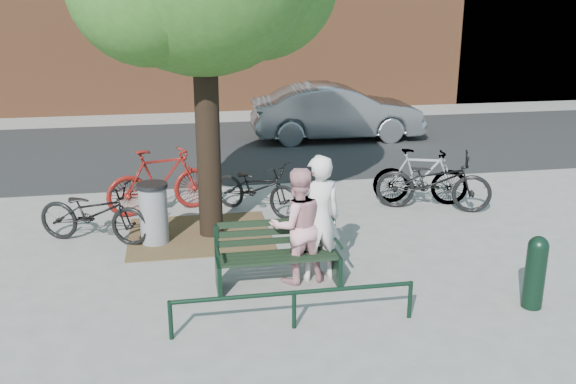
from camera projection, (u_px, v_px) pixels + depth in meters
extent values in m
plane|color=gray|center=(278.00, 286.00, 9.09)|extent=(90.00, 90.00, 0.00)
cube|color=brown|center=(200.00, 235.00, 10.99)|extent=(2.40, 2.00, 0.02)
cube|color=black|center=(226.00, 148.00, 17.07)|extent=(40.00, 7.00, 0.01)
cube|color=black|center=(219.00, 276.00, 8.88)|extent=(0.06, 0.52, 0.45)
cube|color=black|center=(216.00, 240.00, 8.97)|extent=(0.06, 0.06, 0.44)
cylinder|color=black|center=(218.00, 252.00, 8.67)|extent=(0.04, 0.36, 0.04)
cube|color=black|center=(336.00, 267.00, 9.17)|extent=(0.06, 0.52, 0.45)
cube|color=black|center=(333.00, 232.00, 9.25)|extent=(0.06, 0.06, 0.44)
cylinder|color=black|center=(339.00, 243.00, 8.95)|extent=(0.04, 0.36, 0.04)
cube|color=black|center=(278.00, 257.00, 8.96)|extent=(1.64, 0.46, 0.04)
cube|color=black|center=(275.00, 232.00, 9.09)|extent=(1.64, 0.03, 0.47)
cylinder|color=black|center=(171.00, 320.00, 7.64)|extent=(0.06, 0.06, 0.50)
cylinder|color=black|center=(294.00, 310.00, 7.89)|extent=(0.06, 0.06, 0.50)
cylinder|color=black|center=(410.00, 300.00, 8.14)|extent=(0.06, 0.06, 0.50)
cylinder|color=black|center=(294.00, 293.00, 7.82)|extent=(3.00, 0.06, 0.06)
cylinder|color=black|center=(208.00, 126.00, 10.45)|extent=(0.40, 0.40, 3.80)
imported|color=beige|center=(318.00, 218.00, 9.06)|extent=(0.71, 0.50, 1.86)
imported|color=#CD8D95|center=(297.00, 225.00, 9.03)|extent=(0.90, 0.75, 1.68)
cylinder|color=black|center=(535.00, 277.00, 8.37)|extent=(0.27, 0.27, 0.86)
sphere|color=black|center=(539.00, 246.00, 8.24)|extent=(0.27, 0.27, 0.27)
cylinder|color=gray|center=(154.00, 216.00, 10.51)|extent=(0.46, 0.46, 0.96)
cylinder|color=black|center=(152.00, 186.00, 10.36)|extent=(0.50, 0.50, 0.07)
imported|color=black|center=(94.00, 213.00, 10.55)|extent=(2.07, 1.39, 1.03)
imported|color=#61110D|center=(161.00, 181.00, 11.94)|extent=(2.14, 1.10, 1.24)
imported|color=black|center=(257.00, 187.00, 11.94)|extent=(1.85, 1.79, 1.00)
imported|color=gray|center=(420.00, 177.00, 12.46)|extent=(1.90, 1.04, 1.10)
imported|color=black|center=(434.00, 181.00, 12.11)|extent=(2.27, 1.50, 1.13)
imported|color=slate|center=(337.00, 112.00, 17.86)|extent=(4.75, 1.74, 1.55)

